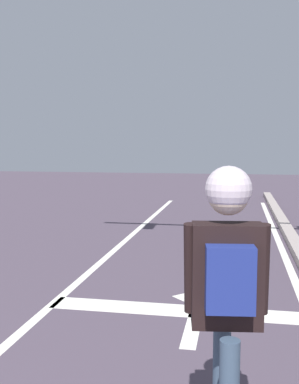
{
  "coord_description": "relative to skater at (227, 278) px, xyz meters",
  "views": [
    {
      "loc": [
        2.45,
        0.47,
        1.96
      ],
      "look_at": [
        1.5,
        5.53,
        1.41
      ],
      "focal_mm": 43.8,
      "sensor_mm": 36.0,
      "label": 1
    }
  ],
  "objects": [
    {
      "name": "lane_arrow_stem",
      "position": [
        -0.39,
        2.35,
        -1.2
      ],
      "size": [
        0.16,
        1.4,
        0.01
      ],
      "primitive_type": "cube",
      "color": "silver",
      "rests_on": "ground"
    },
    {
      "name": "stop_bar",
      "position": [
        -0.55,
        2.67,
        -1.2
      ],
      "size": [
        3.16,
        0.4,
        0.01
      ],
      "primitive_type": "cube",
      "color": "silver",
      "rests_on": "ground"
    },
    {
      "name": "lane_arrow_head",
      "position": [
        -0.39,
        3.2,
        -1.2
      ],
      "size": [
        0.71,
        0.71,
        0.01
      ],
      "primitive_type": "cube",
      "rotation": [
        0.0,
        0.0,
        0.79
      ],
      "color": "silver",
      "rests_on": "ground"
    },
    {
      "name": "lane_line_center",
      "position": [
        -2.13,
        2.94,
        -1.2
      ],
      "size": [
        0.12,
        20.0,
        0.01
      ],
      "primitive_type": "cube",
      "color": "silver",
      "rests_on": "ground"
    },
    {
      "name": "skater",
      "position": [
        0.0,
        0.0,
        0.0
      ],
      "size": [
        0.48,
        0.64,
        1.75
      ],
      "color": "#3A4C62",
      "rests_on": "skateboard"
    }
  ]
}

